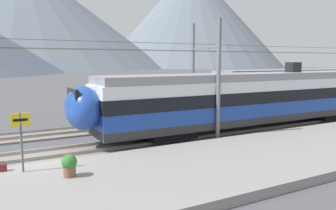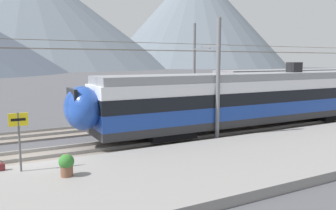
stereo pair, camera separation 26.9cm
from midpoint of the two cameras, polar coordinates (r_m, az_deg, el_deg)
name	(u,v)px [view 2 (the right image)]	position (r m, az deg, el deg)	size (l,w,h in m)	color
ground_plane	(38,164)	(16.65, -20.62, -9.25)	(400.00, 400.00, 0.00)	#4C4C51
platform_slab	(56,193)	(12.40, -17.79, -14.00)	(120.00, 6.77, 0.39)	gray
track_near	(36,157)	(17.58, -21.07, -8.15)	(120.00, 3.00, 0.28)	slate
track_far	(25,136)	(22.49, -22.71, -4.87)	(120.00, 3.00, 0.28)	slate
train_near_platform	(251,98)	(22.97, 14.14, 1.18)	(23.79, 2.99, 4.27)	#2D2D30
train_far_track	(334,85)	(38.02, 26.47, 3.06)	(31.02, 2.95, 4.27)	#2D2D30
catenary_mast_mid	(217,78)	(19.26, 8.62, 4.55)	(48.96, 1.89, 7.01)	slate
catenary_mast_far_side	(195,68)	(28.51, 4.90, 6.23)	(48.96, 2.43, 7.74)	slate
platform_sign	(19,129)	(14.09, -23.42, -3.73)	(0.70, 0.08, 2.30)	#59595B
handbag_near_sign	(1,167)	(14.87, -25.98, -9.39)	(0.32, 0.18, 0.41)	maroon
potted_plant_platform_edge	(66,164)	(13.21, -16.22, -9.52)	(0.57, 0.57, 0.85)	brown
mountain_central_peak	(29,15)	(224.71, -22.48, 13.86)	(169.82, 169.82, 63.31)	slate
mountain_right_ridge	(195,17)	(252.29, 4.70, 14.61)	(131.13, 131.13, 71.81)	slate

